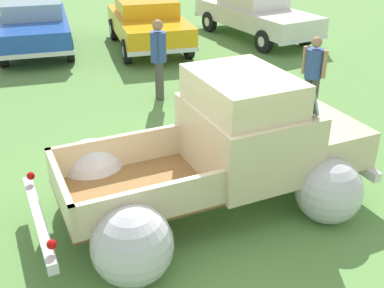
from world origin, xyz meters
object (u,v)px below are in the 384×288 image
object	(u,v)px
show_car_2	(148,22)
spectator_0	(313,71)
show_car_3	(255,13)
vintage_pickup_truck	(229,156)
show_car_1	(34,24)
spectator_1	(159,55)

from	to	relation	value
show_car_2	spectator_0	bearing A→B (deg)	20.43
show_car_2	show_car_3	size ratio (longest dim) A/B	0.86
vintage_pickup_truck	show_car_1	size ratio (longest dim) A/B	1.07
show_car_2	vintage_pickup_truck	bearing A→B (deg)	-3.59
vintage_pickup_truck	show_car_2	bearing A→B (deg)	77.75
vintage_pickup_truck	show_car_1	xyz separation A→B (m)	(-2.20, 9.33, 0.03)
spectator_0	spectator_1	size ratio (longest dim) A/B	0.92
spectator_1	vintage_pickup_truck	bearing A→B (deg)	89.16
show_car_2	spectator_1	distance (m)	4.23
spectator_1	show_car_3	bearing A→B (deg)	-134.18
vintage_pickup_truck	show_car_2	xyz separation A→B (m)	(0.98, 8.46, 0.03)
vintage_pickup_truck	spectator_0	distance (m)	3.78
show_car_1	spectator_1	bearing A→B (deg)	27.87
vintage_pickup_truck	spectator_0	bearing A→B (deg)	35.10
show_car_1	show_car_3	bearing A→B (deg)	85.96
show_car_1	show_car_2	bearing A→B (deg)	77.29
show_car_2	spectator_1	world-z (taller)	spectator_1
spectator_0	show_car_1	bearing A→B (deg)	97.14
show_car_3	show_car_1	bearing A→B (deg)	-107.46
vintage_pickup_truck	show_car_2	world-z (taller)	vintage_pickup_truck
show_car_3	spectator_0	xyz separation A→B (m)	(-1.66, -6.10, 0.13)
show_car_2	spectator_1	size ratio (longest dim) A/B	2.43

